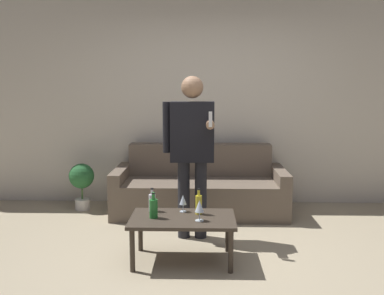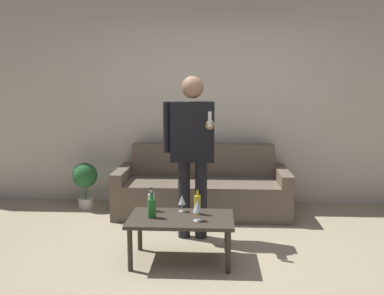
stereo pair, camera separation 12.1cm
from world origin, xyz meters
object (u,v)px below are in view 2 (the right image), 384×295
(couch, at_px, (202,189))
(coffee_table, at_px, (181,222))
(person_standing_front, at_px, (192,145))
(bottle_orange, at_px, (152,208))

(couch, height_order, coffee_table, couch)
(couch, bearing_deg, coffee_table, -95.23)
(couch, distance_m, coffee_table, 1.51)
(coffee_table, bearing_deg, person_standing_front, 84.02)
(couch, xyz_separation_m, coffee_table, (-0.14, -1.50, 0.07))
(coffee_table, relative_size, bottle_orange, 4.05)
(couch, distance_m, bottle_orange, 1.58)
(couch, xyz_separation_m, bottle_orange, (-0.39, -1.52, 0.20))
(bottle_orange, bearing_deg, coffee_table, 4.47)
(bottle_orange, bearing_deg, person_standing_front, 63.02)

